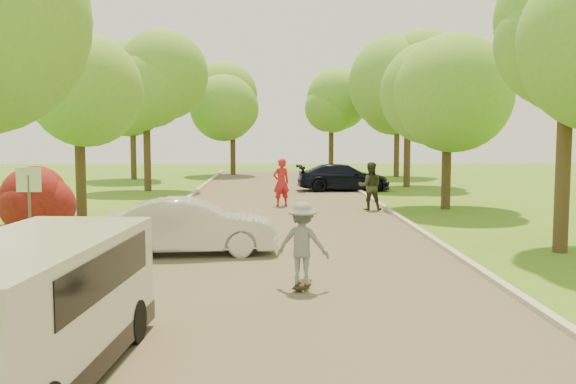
{
  "coord_description": "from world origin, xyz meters",
  "views": [
    {
      "loc": [
        -0.35,
        -10.49,
        2.96
      ],
      "look_at": [
        0.12,
        7.32,
        1.3
      ],
      "focal_mm": 40.0,
      "sensor_mm": 36.0,
      "label": 1
    }
  ],
  "objects": [
    {
      "name": "ground",
      "position": [
        0.0,
        0.0,
        0.0
      ],
      "size": [
        100.0,
        100.0,
        0.0
      ],
      "primitive_type": "plane",
      "color": "#47731B",
      "rests_on": "ground"
    },
    {
      "name": "road",
      "position": [
        0.0,
        8.0,
        0.01
      ],
      "size": [
        8.0,
        60.0,
        0.01
      ],
      "primitive_type": "cube",
      "color": "#4C4438",
      "rests_on": "ground"
    },
    {
      "name": "person_olive",
      "position": [
        3.41,
        13.65,
        0.92
      ],
      "size": [
        0.94,
        0.76,
        1.84
      ],
      "primitive_type": "imported",
      "rotation": [
        0.0,
        0.0,
        3.07
      ],
      "color": "#2E311D",
      "rests_on": "ground"
    },
    {
      "name": "person_striped",
      "position": [
        0.05,
        15.04,
        0.96
      ],
      "size": [
        0.82,
        0.69,
        1.92
      ],
      "primitive_type": "imported",
      "rotation": [
        0.0,
        0.0,
        3.53
      ],
      "color": "red",
      "rests_on": "ground"
    },
    {
      "name": "tree_bg_a",
      "position": [
        -8.78,
        30.0,
        5.31
      ],
      "size": [
        5.12,
        5.0,
        7.72
      ],
      "color": "#382619",
      "rests_on": "ground"
    },
    {
      "name": "silver_sedan",
      "position": [
        -2.3,
        4.97,
        0.68
      ],
      "size": [
        4.23,
        1.79,
        1.36
      ],
      "primitive_type": "imported",
      "rotation": [
        0.0,
        0.0,
        1.66
      ],
      "color": "silver",
      "rests_on": "ground"
    },
    {
      "name": "longboard",
      "position": [
        0.24,
        1.43,
        0.09
      ],
      "size": [
        0.42,
        0.83,
        0.09
      ],
      "rotation": [
        0.0,
        0.0,
        2.88
      ],
      "color": "black",
      "rests_on": "ground"
    },
    {
      "name": "tree_r_midb",
      "position": [
        6.6,
        14.0,
        4.88
      ],
      "size": [
        4.51,
        4.4,
        7.01
      ],
      "color": "#382619",
      "rests_on": "ground"
    },
    {
      "name": "minivan",
      "position": [
        -3.2,
        -3.02,
        0.9
      ],
      "size": [
        2.13,
        4.68,
        1.7
      ],
      "rotation": [
        0.0,
        0.0,
        -0.08
      ],
      "color": "silver",
      "rests_on": "ground"
    },
    {
      "name": "skateboarder",
      "position": [
        0.24,
        1.43,
        0.88
      ],
      "size": [
        1.12,
        0.82,
        1.56
      ],
      "primitive_type": "imported",
      "rotation": [
        0.0,
        0.0,
        2.88
      ],
      "color": "slate",
      "rests_on": "longboard"
    },
    {
      "name": "tree_r_far",
      "position": [
        7.23,
        24.0,
        5.83
      ],
      "size": [
        5.33,
        5.2,
        8.34
      ],
      "color": "#382619",
      "rests_on": "ground"
    },
    {
      "name": "tree_bg_b",
      "position": [
        8.22,
        32.0,
        5.54
      ],
      "size": [
        5.12,
        5.0,
        7.95
      ],
      "color": "#382619",
      "rests_on": "ground"
    },
    {
      "name": "dark_sedan",
      "position": [
        3.3,
        21.81,
        0.68
      ],
      "size": [
        4.8,
        2.18,
        1.36
      ],
      "primitive_type": "imported",
      "rotation": [
        0.0,
        0.0,
        1.63
      ],
      "color": "black",
      "rests_on": "ground"
    },
    {
      "name": "curb_right",
      "position": [
        4.05,
        8.0,
        0.06
      ],
      "size": [
        0.18,
        60.0,
        0.12
      ],
      "primitive_type": "cube",
      "color": "#B2AD9E",
      "rests_on": "ground"
    },
    {
      "name": "street_sign",
      "position": [
        -5.8,
        4.0,
        1.56
      ],
      "size": [
        0.55,
        0.06,
        2.17
      ],
      "color": "#59595E",
      "rests_on": "ground"
    },
    {
      "name": "red_shrub",
      "position": [
        -6.3,
        5.5,
        1.1
      ],
      "size": [
        1.7,
        1.7,
        1.95
      ],
      "color": "#382619",
      "rests_on": "ground"
    },
    {
      "name": "tree_l_far",
      "position": [
        -6.39,
        22.0,
        5.47
      ],
      "size": [
        4.92,
        4.8,
        7.79
      ],
      "color": "#382619",
      "rests_on": "ground"
    },
    {
      "name": "tree_bg_c",
      "position": [
        -2.79,
        34.0,
        5.02
      ],
      "size": [
        4.92,
        4.8,
        7.33
      ],
      "color": "#382619",
      "rests_on": "ground"
    },
    {
      "name": "tree_bg_d",
      "position": [
        4.22,
        36.0,
        5.31
      ],
      "size": [
        5.12,
        5.0,
        7.72
      ],
      "color": "#382619",
      "rests_on": "ground"
    },
    {
      "name": "curb_left",
      "position": [
        -4.05,
        8.0,
        0.06
      ],
      "size": [
        0.18,
        60.0,
        0.12
      ],
      "primitive_type": "cube",
      "color": "#B2AD9E",
      "rests_on": "ground"
    },
    {
      "name": "tree_l_midb",
      "position": [
        -6.81,
        12.0,
        4.59
      ],
      "size": [
        4.3,
        4.2,
        6.62
      ],
      "color": "#382619",
      "rests_on": "ground"
    }
  ]
}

